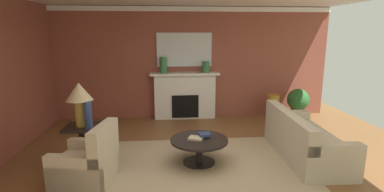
{
  "coord_description": "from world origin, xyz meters",
  "views": [
    {
      "loc": [
        -0.62,
        -4.74,
        2.26
      ],
      "look_at": [
        -0.09,
        1.07,
        1.0
      ],
      "focal_mm": 27.67,
      "sensor_mm": 36.0,
      "label": 1
    }
  ],
  "objects_px": {
    "armchair_near_window": "(88,165)",
    "coffee_table": "(199,145)",
    "side_table": "(83,143)",
    "vase_mantel_right": "(206,67)",
    "vase_tall_corner": "(273,107)",
    "table_lamp": "(79,96)",
    "fireplace": "(185,97)",
    "sofa": "(303,141)",
    "potted_plant": "(298,102)",
    "vase_mantel_left": "(163,65)",
    "vase_on_side_table": "(88,115)",
    "mantel_mirror": "(184,50)"
  },
  "relations": [
    {
      "from": "fireplace",
      "to": "coffee_table",
      "type": "bearing_deg",
      "value": -88.77
    },
    {
      "from": "side_table",
      "to": "vase_mantel_left",
      "type": "distance_m",
      "value": 3.16
    },
    {
      "from": "side_table",
      "to": "vase_mantel_right",
      "type": "xyz_separation_m",
      "value": [
        2.49,
        2.65,
        0.98
      ]
    },
    {
      "from": "mantel_mirror",
      "to": "table_lamp",
      "type": "distance_m",
      "value": 3.47
    },
    {
      "from": "side_table",
      "to": "vase_tall_corner",
      "type": "height_order",
      "value": "side_table"
    },
    {
      "from": "potted_plant",
      "to": "sofa",
      "type": "bearing_deg",
      "value": -111.92
    },
    {
      "from": "vase_mantel_left",
      "to": "potted_plant",
      "type": "height_order",
      "value": "vase_mantel_left"
    },
    {
      "from": "armchair_near_window",
      "to": "mantel_mirror",
      "type": "bearing_deg",
      "value": 64.39
    },
    {
      "from": "fireplace",
      "to": "sofa",
      "type": "distance_m",
      "value": 3.39
    },
    {
      "from": "sofa",
      "to": "vase_mantel_right",
      "type": "distance_m",
      "value": 3.23
    },
    {
      "from": "vase_mantel_right",
      "to": "vase_mantel_left",
      "type": "xyz_separation_m",
      "value": [
        -1.1,
        0.0,
        0.06
      ]
    },
    {
      "from": "fireplace",
      "to": "armchair_near_window",
      "type": "xyz_separation_m",
      "value": [
        -1.69,
        -3.41,
        -0.27
      ]
    },
    {
      "from": "sofa",
      "to": "vase_on_side_table",
      "type": "xyz_separation_m",
      "value": [
        -3.79,
        -0.09,
        0.63
      ]
    },
    {
      "from": "vase_tall_corner",
      "to": "vase_on_side_table",
      "type": "relative_size",
      "value": 1.42
    },
    {
      "from": "side_table",
      "to": "table_lamp",
      "type": "distance_m",
      "value": 0.82
    },
    {
      "from": "armchair_near_window",
      "to": "vase_mantel_right",
      "type": "bearing_deg",
      "value": 56.29
    },
    {
      "from": "side_table",
      "to": "vase_on_side_table",
      "type": "bearing_deg",
      "value": -38.66
    },
    {
      "from": "sofa",
      "to": "vase_mantel_left",
      "type": "relative_size",
      "value": 5.18
    },
    {
      "from": "coffee_table",
      "to": "vase_mantel_left",
      "type": "xyz_separation_m",
      "value": [
        -0.61,
        2.78,
        1.1
      ]
    },
    {
      "from": "sofa",
      "to": "vase_tall_corner",
      "type": "height_order",
      "value": "sofa"
    },
    {
      "from": "fireplace",
      "to": "mantel_mirror",
      "type": "bearing_deg",
      "value": 90.0
    },
    {
      "from": "sofa",
      "to": "side_table",
      "type": "distance_m",
      "value": 3.94
    },
    {
      "from": "vase_on_side_table",
      "to": "potted_plant",
      "type": "xyz_separation_m",
      "value": [
        4.7,
        2.36,
        -0.44
      ]
    },
    {
      "from": "armchair_near_window",
      "to": "vase_on_side_table",
      "type": "xyz_separation_m",
      "value": [
        -0.1,
        0.6,
        0.62
      ]
    },
    {
      "from": "armchair_near_window",
      "to": "side_table",
      "type": "bearing_deg",
      "value": 108.9
    },
    {
      "from": "fireplace",
      "to": "vase_on_side_table",
      "type": "height_order",
      "value": "fireplace"
    },
    {
      "from": "vase_mantel_left",
      "to": "sofa",
      "type": "bearing_deg",
      "value": -46.37
    },
    {
      "from": "vase_tall_corner",
      "to": "potted_plant",
      "type": "bearing_deg",
      "value": -14.77
    },
    {
      "from": "coffee_table",
      "to": "vase_tall_corner",
      "type": "xyz_separation_m",
      "value": [
        2.25,
        2.53,
        -0.01
      ]
    },
    {
      "from": "mantel_mirror",
      "to": "vase_mantel_left",
      "type": "bearing_deg",
      "value": -162.82
    },
    {
      "from": "armchair_near_window",
      "to": "vase_mantel_right",
      "type": "height_order",
      "value": "vase_mantel_right"
    },
    {
      "from": "vase_mantel_right",
      "to": "vase_on_side_table",
      "type": "distance_m",
      "value": 3.65
    },
    {
      "from": "table_lamp",
      "to": "potted_plant",
      "type": "bearing_deg",
      "value": 24.77
    },
    {
      "from": "armchair_near_window",
      "to": "vase_on_side_table",
      "type": "bearing_deg",
      "value": 99.08
    },
    {
      "from": "armchair_near_window",
      "to": "coffee_table",
      "type": "relative_size",
      "value": 0.95
    },
    {
      "from": "vase_tall_corner",
      "to": "vase_on_side_table",
      "type": "bearing_deg",
      "value": -148.47
    },
    {
      "from": "side_table",
      "to": "potted_plant",
      "type": "xyz_separation_m",
      "value": [
        4.85,
        2.24,
        0.09
      ]
    },
    {
      "from": "fireplace",
      "to": "coffee_table",
      "type": "relative_size",
      "value": 1.8
    },
    {
      "from": "mantel_mirror",
      "to": "vase_on_side_table",
      "type": "relative_size",
      "value": 3.12
    },
    {
      "from": "potted_plant",
      "to": "armchair_near_window",
      "type": "bearing_deg",
      "value": -147.32
    },
    {
      "from": "fireplace",
      "to": "side_table",
      "type": "distance_m",
      "value": 3.33
    },
    {
      "from": "vase_mantel_left",
      "to": "vase_on_side_table",
      "type": "bearing_deg",
      "value": -114.12
    },
    {
      "from": "sofa",
      "to": "vase_on_side_table",
      "type": "relative_size",
      "value": 4.66
    },
    {
      "from": "mantel_mirror",
      "to": "potted_plant",
      "type": "height_order",
      "value": "mantel_mirror"
    },
    {
      "from": "coffee_table",
      "to": "side_table",
      "type": "distance_m",
      "value": 2.0
    },
    {
      "from": "vase_tall_corner",
      "to": "mantel_mirror",
      "type": "bearing_deg",
      "value": 169.71
    },
    {
      "from": "coffee_table",
      "to": "vase_tall_corner",
      "type": "distance_m",
      "value": 3.39
    },
    {
      "from": "side_table",
      "to": "vase_on_side_table",
      "type": "xyz_separation_m",
      "value": [
        0.15,
        -0.12,
        0.53
      ]
    },
    {
      "from": "table_lamp",
      "to": "vase_mantel_right",
      "type": "distance_m",
      "value": 3.64
    },
    {
      "from": "vase_on_side_table",
      "to": "vase_tall_corner",
      "type": "bearing_deg",
      "value": 31.53
    }
  ]
}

